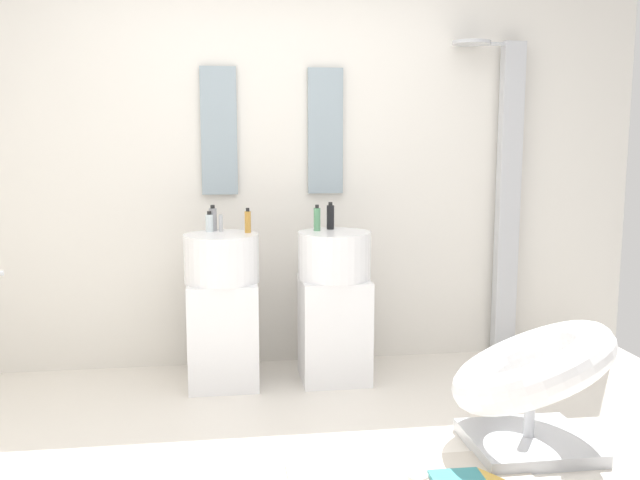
% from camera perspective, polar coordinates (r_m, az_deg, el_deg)
% --- Properties ---
extents(rear_partition, '(4.80, 0.10, 2.60)m').
position_cam_1_polar(rear_partition, '(4.45, -3.94, 6.47)').
color(rear_partition, silver).
rests_on(rear_partition, ground_plane).
extents(pedestal_sink_left, '(0.43, 0.43, 1.00)m').
position_cam_1_polar(pedestal_sink_left, '(4.12, -7.99, -5.49)').
color(pedestal_sink_left, white).
rests_on(pedestal_sink_left, ground_plane).
extents(pedestal_sink_right, '(0.43, 0.43, 1.00)m').
position_cam_1_polar(pedestal_sink_right, '(4.17, 1.17, -5.24)').
color(pedestal_sink_right, white).
rests_on(pedestal_sink_right, ground_plane).
extents(vanity_mirror_left, '(0.22, 0.03, 0.78)m').
position_cam_1_polar(vanity_mirror_left, '(4.37, -8.28, 8.82)').
color(vanity_mirror_left, '#8C9EA8').
extents(vanity_mirror_right, '(0.22, 0.03, 0.78)m').
position_cam_1_polar(vanity_mirror_right, '(4.42, 0.44, 8.90)').
color(vanity_mirror_right, '#8C9EA8').
extents(shower_column, '(0.49, 0.24, 2.05)m').
position_cam_1_polar(shower_column, '(4.71, 14.99, 3.62)').
color(shower_column, '#B7BABF').
rests_on(shower_column, ground_plane).
extents(lounge_chair, '(1.05, 1.05, 0.65)m').
position_cam_1_polar(lounge_chair, '(3.43, 16.91, -10.67)').
color(lounge_chair, '#B7BABF').
rests_on(lounge_chair, ground_plane).
extents(soap_bottle_amber, '(0.04, 0.04, 0.14)m').
position_cam_1_polar(soap_bottle_amber, '(4.07, -5.94, 1.52)').
color(soap_bottle_amber, '#C68C38').
rests_on(soap_bottle_amber, pedestal_sink_left).
extents(soap_bottle_green, '(0.04, 0.04, 0.16)m').
position_cam_1_polar(soap_bottle_green, '(4.13, -0.25, 1.74)').
color(soap_bottle_green, '#59996B').
rests_on(soap_bottle_green, pedestal_sink_right).
extents(soap_bottle_grey, '(0.05, 0.05, 0.15)m').
position_cam_1_polar(soap_bottle_grey, '(4.18, -8.77, 1.70)').
color(soap_bottle_grey, '#99999E').
rests_on(soap_bottle_grey, pedestal_sink_left).
extents(soap_bottle_black, '(0.05, 0.05, 0.16)m').
position_cam_1_polar(soap_bottle_black, '(4.21, 0.86, 1.91)').
color(soap_bottle_black, black).
rests_on(soap_bottle_black, pedestal_sink_right).
extents(soap_bottle_clear, '(0.04, 0.04, 0.12)m').
position_cam_1_polar(soap_bottle_clear, '(4.14, -9.05, 1.42)').
color(soap_bottle_clear, silver).
rests_on(soap_bottle_clear, pedestal_sink_left).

